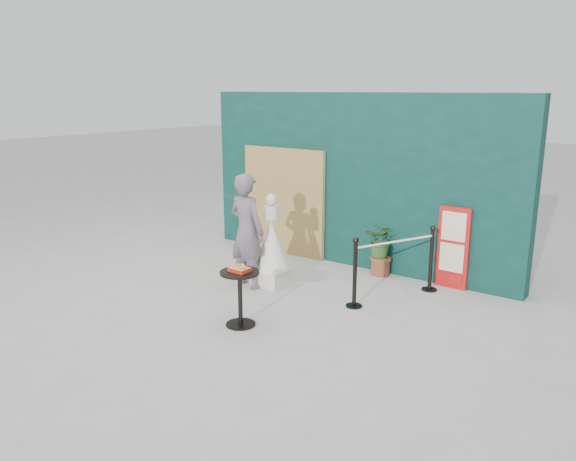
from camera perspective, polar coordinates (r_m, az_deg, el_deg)
name	(u,v)px	position (r m, az deg, el deg)	size (l,w,h in m)	color
ground	(236,318)	(7.82, -5.32, -8.87)	(60.00, 60.00, 0.00)	#ADAAA5
back_wall	(355,181)	(9.88, 6.79, 5.04)	(6.00, 0.30, 3.00)	#0A2E24
bamboo_fence	(284,201)	(10.56, -0.45, 2.98)	(1.80, 0.08, 2.00)	tan
woman	(247,231)	(8.77, -4.21, -0.03)	(0.66, 0.43, 1.81)	#665860
menu_board	(453,248)	(9.11, 16.41, -1.71)	(0.50, 0.07, 1.30)	red
statue	(272,248)	(8.88, -1.67, -1.83)	(0.58, 0.58, 1.48)	white
cafe_table	(240,290)	(7.42, -4.90, -6.01)	(0.52, 0.52, 0.75)	black
food_basket	(240,269)	(7.33, -4.92, -3.89)	(0.26, 0.19, 0.11)	red
planter	(381,245)	(9.51, 9.45, -1.50)	(0.52, 0.45, 0.89)	brown
stanchion_barrier	(395,267)	(8.49, 10.77, -3.62)	(0.84, 1.54, 1.03)	black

